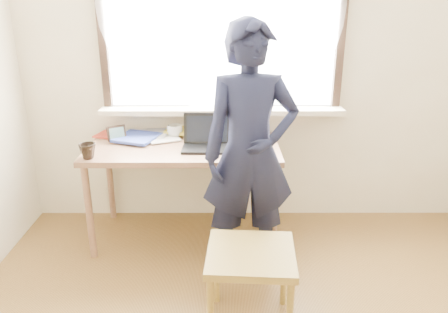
{
  "coord_description": "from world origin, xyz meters",
  "views": [
    {
      "loc": [
        -0.19,
        -1.36,
        1.75
      ],
      "look_at": [
        -0.19,
        0.95,
        0.9
      ],
      "focal_mm": 35.0,
      "sensor_mm": 36.0,
      "label": 1
    }
  ],
  "objects_px": {
    "desk": "(184,155)",
    "work_chair": "(251,263)",
    "mug_white": "(175,131)",
    "laptop": "(206,140)",
    "person": "(250,154)",
    "mug_dark": "(88,151)"
  },
  "relations": [
    {
      "from": "desk",
      "to": "mug_white",
      "type": "relative_size",
      "value": 11.7
    },
    {
      "from": "laptop",
      "to": "person",
      "type": "height_order",
      "value": "person"
    },
    {
      "from": "desk",
      "to": "person",
      "type": "distance_m",
      "value": 0.64
    },
    {
      "from": "laptop",
      "to": "mug_white",
      "type": "xyz_separation_m",
      "value": [
        -0.25,
        0.25,
        -0.01
      ]
    },
    {
      "from": "laptop",
      "to": "mug_dark",
      "type": "distance_m",
      "value": 0.81
    },
    {
      "from": "mug_white",
      "to": "person",
      "type": "xyz_separation_m",
      "value": [
        0.54,
        -0.63,
        0.04
      ]
    },
    {
      "from": "work_chair",
      "to": "desk",
      "type": "bearing_deg",
      "value": 113.77
    },
    {
      "from": "person",
      "to": "laptop",
      "type": "bearing_deg",
      "value": 120.05
    },
    {
      "from": "work_chair",
      "to": "mug_dark",
      "type": "bearing_deg",
      "value": 145.4
    },
    {
      "from": "desk",
      "to": "laptop",
      "type": "relative_size",
      "value": 4.06
    },
    {
      "from": "mug_white",
      "to": "mug_dark",
      "type": "xyz_separation_m",
      "value": [
        -0.53,
        -0.48,
        0.01
      ]
    },
    {
      "from": "work_chair",
      "to": "person",
      "type": "height_order",
      "value": "person"
    },
    {
      "from": "laptop",
      "to": "work_chair",
      "type": "distance_m",
      "value": 1.07
    },
    {
      "from": "desk",
      "to": "work_chair",
      "type": "bearing_deg",
      "value": -66.23
    },
    {
      "from": "work_chair",
      "to": "person",
      "type": "distance_m",
      "value": 0.71
    },
    {
      "from": "desk",
      "to": "mug_dark",
      "type": "bearing_deg",
      "value": -156.52
    },
    {
      "from": "laptop",
      "to": "person",
      "type": "xyz_separation_m",
      "value": [
        0.29,
        -0.38,
        0.03
      ]
    },
    {
      "from": "mug_white",
      "to": "work_chair",
      "type": "xyz_separation_m",
      "value": [
        0.52,
        -1.2,
        -0.38
      ]
    },
    {
      "from": "desk",
      "to": "mug_white",
      "type": "height_order",
      "value": "mug_white"
    },
    {
      "from": "mug_white",
      "to": "work_chair",
      "type": "height_order",
      "value": "mug_white"
    },
    {
      "from": "laptop",
      "to": "mug_dark",
      "type": "xyz_separation_m",
      "value": [
        -0.78,
        -0.23,
        -0.0
      ]
    },
    {
      "from": "work_chair",
      "to": "person",
      "type": "relative_size",
      "value": 0.3
    }
  ]
}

